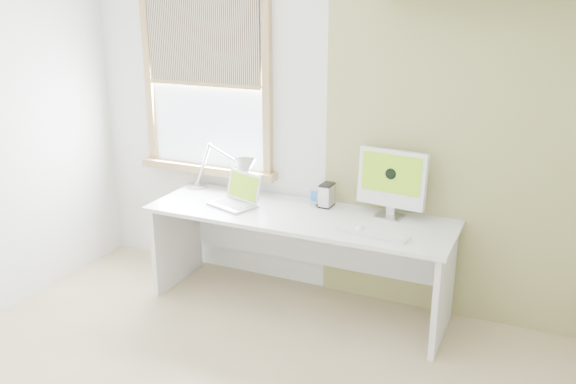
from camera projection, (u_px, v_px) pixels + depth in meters
The scene contains 11 objects.
room at pixel (198, 195), 2.90m from camera, with size 4.04×3.54×2.64m.
accent_wall at pixel (468, 139), 4.02m from camera, with size 2.00×0.02×2.60m, color #9B9C5B.
window at pixel (206, 85), 4.70m from camera, with size 1.20×0.14×1.42m.
desk at pixel (302, 236), 4.41m from camera, with size 2.20×0.70×0.73m.
desk_lamp at pixel (235, 170), 4.65m from camera, with size 0.66×0.27×0.38m.
laptop at pixel (237, 197), 4.47m from camera, with size 0.40×0.36×0.23m.
phone_dock at pixel (314, 201), 4.44m from camera, with size 0.08×0.08×0.13m.
external_drive at pixel (327, 195), 4.42m from camera, with size 0.09×0.14×0.17m.
imac at pixel (392, 180), 4.17m from camera, with size 0.49×0.18×0.48m.
keyboard at pixel (373, 233), 3.92m from camera, with size 0.48×0.19×0.02m.
mouse at pixel (360, 229), 3.98m from camera, with size 0.07×0.11×0.03m, color white.
Camera 1 is at (1.52, -2.33, 2.22)m, focal length 37.81 mm.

